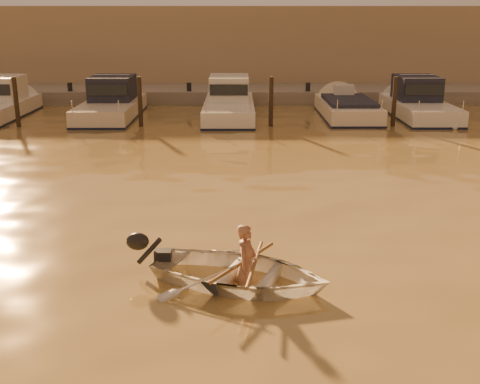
{
  "coord_description": "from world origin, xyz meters",
  "views": [
    {
      "loc": [
        -1.56,
        -10.52,
        4.47
      ],
      "look_at": [
        -1.51,
        1.91,
        0.75
      ],
      "focal_mm": 45.0,
      "sensor_mm": 36.0,
      "label": 1
    }
  ],
  "objects_px": {
    "moored_boat_1": "(111,103)",
    "moored_boat_4": "(419,103)",
    "person": "(246,264)",
    "waterfront_building": "(263,48)",
    "moored_boat_3": "(347,112)",
    "moored_boat_2": "(229,103)",
    "dinghy": "(241,273)"
  },
  "relations": [
    {
      "from": "waterfront_building",
      "to": "moored_boat_1",
      "type": "bearing_deg",
      "value": -123.05
    },
    {
      "from": "dinghy",
      "to": "moored_boat_2",
      "type": "distance_m",
      "value": 17.1
    },
    {
      "from": "moored_boat_1",
      "to": "waterfront_building",
      "type": "xyz_separation_m",
      "value": [
        7.16,
        11.0,
        1.77
      ]
    },
    {
      "from": "moored_boat_1",
      "to": "moored_boat_4",
      "type": "height_order",
      "value": "same"
    },
    {
      "from": "dinghy",
      "to": "moored_boat_1",
      "type": "distance_m",
      "value": 18.01
    },
    {
      "from": "moored_boat_1",
      "to": "moored_boat_3",
      "type": "distance_m",
      "value": 10.47
    },
    {
      "from": "person",
      "to": "moored_boat_1",
      "type": "bearing_deg",
      "value": 38.92
    },
    {
      "from": "person",
      "to": "moored_boat_4",
      "type": "height_order",
      "value": "moored_boat_4"
    },
    {
      "from": "moored_boat_4",
      "to": "moored_boat_2",
      "type": "bearing_deg",
      "value": 180.0
    },
    {
      "from": "moored_boat_3",
      "to": "moored_boat_4",
      "type": "bearing_deg",
      "value": 0.0
    },
    {
      "from": "person",
      "to": "moored_boat_2",
      "type": "xyz_separation_m",
      "value": [
        -0.52,
        17.13,
        0.23
      ]
    },
    {
      "from": "person",
      "to": "moored_boat_3",
      "type": "height_order",
      "value": "person"
    },
    {
      "from": "moored_boat_1",
      "to": "moored_boat_2",
      "type": "xyz_separation_m",
      "value": [
        5.22,
        0.0,
        0.0
      ]
    },
    {
      "from": "moored_boat_1",
      "to": "moored_boat_4",
      "type": "distance_m",
      "value": 13.64
    },
    {
      "from": "person",
      "to": "moored_boat_4",
      "type": "distance_m",
      "value": 18.86
    },
    {
      "from": "moored_boat_3",
      "to": "waterfront_building",
      "type": "height_order",
      "value": "waterfront_building"
    },
    {
      "from": "moored_boat_2",
      "to": "moored_boat_3",
      "type": "bearing_deg",
      "value": 0.0
    },
    {
      "from": "person",
      "to": "waterfront_building",
      "type": "bearing_deg",
      "value": 17.51
    },
    {
      "from": "moored_boat_3",
      "to": "moored_boat_2",
      "type": "bearing_deg",
      "value": 180.0
    },
    {
      "from": "moored_boat_3",
      "to": "moored_boat_4",
      "type": "distance_m",
      "value": 3.2
    },
    {
      "from": "moored_boat_2",
      "to": "moored_boat_4",
      "type": "distance_m",
      "value": 8.42
    },
    {
      "from": "person",
      "to": "waterfront_building",
      "type": "height_order",
      "value": "waterfront_building"
    },
    {
      "from": "dinghy",
      "to": "moored_boat_4",
      "type": "distance_m",
      "value": 18.88
    },
    {
      "from": "moored_boat_3",
      "to": "person",
      "type": "bearing_deg",
      "value": -105.41
    },
    {
      "from": "waterfront_building",
      "to": "moored_boat_4",
      "type": "bearing_deg",
      "value": -59.48
    },
    {
      "from": "moored_boat_2",
      "to": "waterfront_building",
      "type": "height_order",
      "value": "waterfront_building"
    },
    {
      "from": "moored_boat_1",
      "to": "moored_boat_3",
      "type": "xyz_separation_m",
      "value": [
        10.46,
        0.0,
        -0.4
      ]
    },
    {
      "from": "moored_boat_4",
      "to": "waterfront_building",
      "type": "bearing_deg",
      "value": 120.52
    },
    {
      "from": "dinghy",
      "to": "moored_boat_3",
      "type": "bearing_deg",
      "value": 4.65
    },
    {
      "from": "moored_boat_2",
      "to": "moored_boat_4",
      "type": "height_order",
      "value": "same"
    },
    {
      "from": "dinghy",
      "to": "moored_boat_4",
      "type": "xyz_separation_m",
      "value": [
        7.99,
        17.09,
        0.43
      ]
    },
    {
      "from": "waterfront_building",
      "to": "dinghy",
      "type": "bearing_deg",
      "value": -93.08
    }
  ]
}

